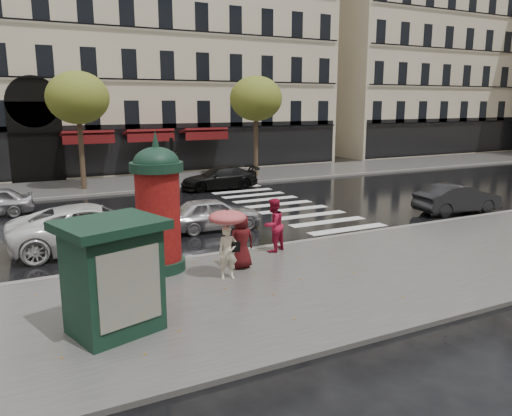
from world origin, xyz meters
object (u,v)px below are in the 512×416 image
woman_red (273,225)px  car_black (219,178)px  woman_umbrella (228,233)px  newsstand (113,275)px  car_silver (213,214)px  morris_column (158,205)px  car_white (95,227)px  traffic_light (173,188)px  car_darkgrey (458,199)px  man_burgundy (241,241)px

woman_red → car_black: bearing=-129.8°
woman_umbrella → newsstand: size_ratio=0.82×
newsstand → car_silver: 9.32m
morris_column → car_white: (-1.25, 3.51, -1.29)m
woman_red → traffic_light: (-3.23, 0.33, 1.41)m
morris_column → woman_red: bearing=2.0°
car_silver → car_darkgrey: size_ratio=0.94×
traffic_light → woman_red: bearing=-5.8°
car_black → morris_column: bearing=-26.9°
man_burgundy → car_white: size_ratio=0.30×
morris_column → newsstand: 4.08m
car_white → woman_umbrella: bearing=-150.3°
car_silver → traffic_light: bearing=145.3°
woman_umbrella → morris_column: morris_column is taller
car_silver → car_black: (3.89, 8.62, 0.00)m
man_burgundy → newsstand: bearing=30.2°
newsstand → car_black: newsstand is taller
woman_red → car_silver: (-0.50, 3.98, -0.36)m
newsstand → car_white: bearing=83.9°
woman_umbrella → car_black: bearing=68.1°
car_white → car_silver: bearing=-80.9°
woman_red → car_silver: woman_red is taller
morris_column → car_white: 3.94m
car_silver → car_white: bearing=99.6°
car_black → newsstand: bearing=-26.9°
traffic_light → car_black: bearing=61.7°
newsstand → car_darkgrey: bearing=18.3°
newsstand → car_white: 7.06m
woman_red → car_white: woman_red is taller
woman_umbrella → car_silver: (1.87, 5.70, -0.79)m
car_black → car_white: bearing=-39.9°
woman_umbrella → car_white: 5.81m
car_darkgrey → traffic_light: bearing=102.0°
woman_umbrella → car_black: size_ratio=0.44×
car_darkgrey → car_white: (-15.65, 1.58, 0.11)m
woman_umbrella → man_burgundy: (0.72, 0.65, -0.49)m
car_darkgrey → car_white: 15.73m
woman_red → morris_column: (-3.85, -0.13, 1.06)m
morris_column → car_silver: bearing=50.9°
car_white → car_black: size_ratio=1.24×
man_burgundy → newsstand: size_ratio=0.68×
traffic_light → morris_column: bearing=-143.3°
morris_column → car_darkgrey: morris_column is taller
traffic_light → man_burgundy: bearing=-41.6°
woman_umbrella → car_black: woman_umbrella is taller
woman_umbrella → woman_red: woman_umbrella is taller
woman_umbrella → car_darkgrey: 13.42m
woman_umbrella → car_silver: bearing=71.8°
traffic_light → car_black: 14.06m
car_silver → car_black: car_black is taller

